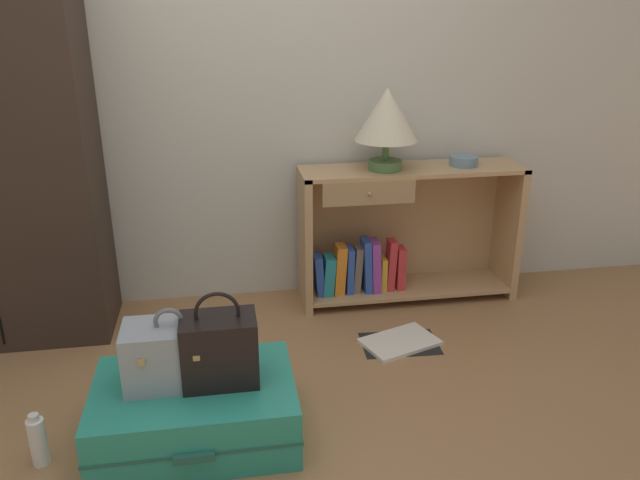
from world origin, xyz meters
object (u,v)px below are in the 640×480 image
Objects in this scene: train_case at (172,354)px; handbag at (220,349)px; bowl at (464,161)px; suitcase_large at (196,411)px; table_lamp at (387,117)px; bottle at (38,441)px; open_book_on_floor at (400,342)px; bookshelf at (397,236)px.

train_case is 0.17m from handbag.
suitcase_large is at bearing -143.49° from bowl.
bottle is at bearing -144.73° from table_lamp.
bowl is 0.20× the size of suitcase_large.
table_lamp is 1.12m from open_book_on_floor.
bowl is at bearing -3.01° from bookshelf.
bowl is at bearing 47.76° from open_book_on_floor.
handbag is 1.75× the size of bottle.
bowl reaches higher than handbag.
table_lamp reaches higher than open_book_on_floor.
bookshelf is 2.90× the size of open_book_on_floor.
bookshelf is 0.64m from open_book_on_floor.
bottle is at bearing -174.37° from suitcase_large.
bowl reaches higher than train_case.
suitcase_large is 1.83× the size of open_book_on_floor.
bowl reaches higher than open_book_on_floor.
open_book_on_floor is (-0.03, -0.49, -1.00)m from table_lamp.
train_case is (-0.07, 0.03, 0.24)m from suitcase_large.
suitcase_large is 2.06× the size of handbag.
bowl is 2.35m from bottle.
suitcase_large is 0.55m from bottle.
bowl is (0.34, -0.02, 0.41)m from bookshelf.
bottle is at bearing -174.78° from handbag.
train_case reaches higher than bottle.
bottle is at bearing -158.43° from open_book_on_floor.
table_lamp is at bearing 46.33° from suitcase_large.
table_lamp is 1.15× the size of handbag.
train_case is 0.94× the size of handbag.
open_book_on_floor is at bearing -93.29° from table_lamp.
bowl is (0.43, 0.02, -0.25)m from table_lamp.
bowl is at bearing 29.28° from bottle.
table_lamp reaches higher than handbag.
bowl is at bearing 34.50° from train_case.
suitcase_large is 3.60× the size of bottle.
handbag reaches higher than open_book_on_floor.
table_lamp is 1.49m from handbag.
bookshelf is 2.84× the size of table_lamp.
bowl is 0.44× the size of train_case.
suitcase_large is at bearing 5.63° from bottle.
table_lamp is 2.09m from bottle.
train_case is 0.83× the size of open_book_on_floor.
bottle is (-1.96, -1.10, -0.67)m from bowl.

